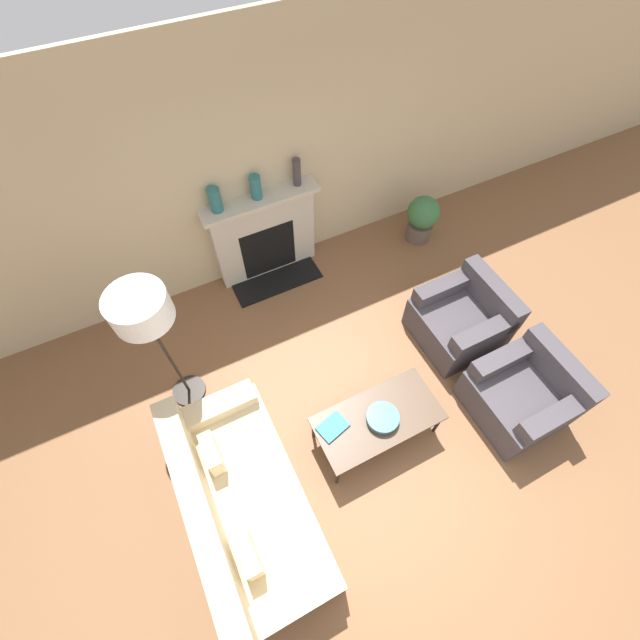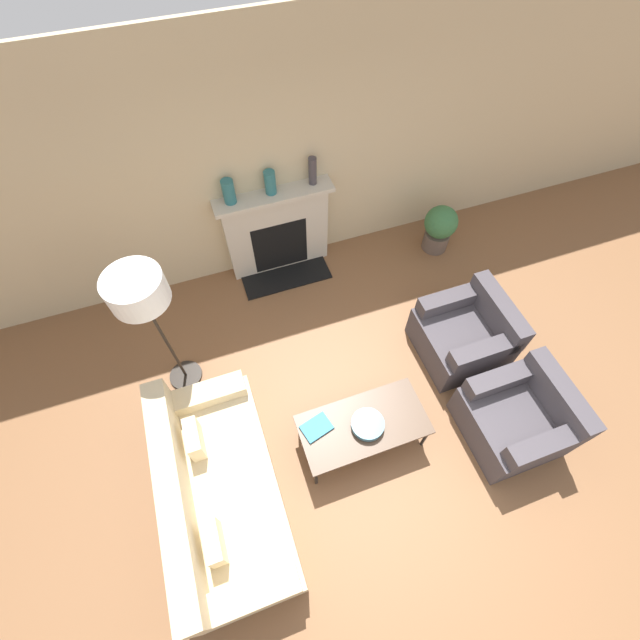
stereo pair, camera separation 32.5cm
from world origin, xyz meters
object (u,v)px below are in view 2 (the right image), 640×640
Objects in this scene: fireplace at (277,232)px; potted_plant at (440,227)px; couch at (218,491)px; floor_lamp at (140,297)px; mantel_vase_center_right at (313,171)px; armchair_far at (465,335)px; mantel_vase_left at (229,192)px; mantel_vase_center_left at (270,182)px; book at (317,427)px; armchair_near at (518,418)px; coffee_table at (363,425)px; bowl at (368,424)px.

potted_plant is (2.06, -0.41, -0.20)m from fireplace.
floor_lamp is (-0.12, 1.41, 1.18)m from couch.
floor_lamp is 2.33m from mantel_vase_center_right.
mantel_vase_left is (-2.04, 1.96, 1.00)m from armchair_far.
potted_plant is (2.08, -0.43, -0.94)m from mantel_vase_center_left.
mantel_vase_center_left reaches higher than potted_plant.
mantel_vase_center_left is at bearing 40.85° from floor_lamp.
mantel_vase_center_right reaches higher than couch.
floor_lamp reaches higher than couch.
mantel_vase_left is 1.01× the size of mantel_vase_center_left.
book is 1.13× the size of mantel_vase_left.
armchair_near is at bearing -62.17° from fireplace.
mantel_vase_center_right is at bearing -159.85° from armchair_near.
couch is 2.24× the size of armchair_near.
floor_lamp is 6.21× the size of mantel_vase_left.
floor_lamp is 6.29× the size of mantel_vase_center_left.
couch is at bearing -84.99° from floor_lamp.
couch is 3.00m from armchair_far.
mantel_vase_center_left reaches higher than armchair_near.
armchair_far is 3.21× the size of mantel_vase_center_left.
book is at bearing 165.48° from coffee_table.
fireplace is 0.87m from mantel_vase_left.
mantel_vase_center_right is at bearing 0.00° from mantel_vase_left.
mantel_vase_left reaches higher than book.
potted_plant is (2.54, -0.43, -0.94)m from mantel_vase_left.
bowl is 1.15× the size of mantel_vase_center_left.
armchair_far is 3.33m from floor_lamp.
mantel_vase_center_left is at bearing 92.27° from coffee_table.
armchair_far is 1.60m from bowl.
mantel_vase_center_left reaches higher than fireplace.
coffee_table is (0.09, -2.56, -0.17)m from fireplace.
book is 1.95m from floor_lamp.
mantel_vase_left is 0.85× the size of mantel_vase_center_right.
armchair_near is (2.92, -0.31, 0.00)m from couch.
armchair_far is at bearing -76.31° from couch.
bowl is (0.11, -2.59, -0.09)m from fireplace.
floor_lamp is (-3.04, 0.70, 1.17)m from armchair_far.
book is 0.97× the size of mantel_vase_center_right.
book is 2.74m from mantel_vase_center_right.
bowl is at bearing -131.93° from potted_plant.
fireplace is 2.47m from book.
book is at bearing -108.35° from mantel_vase_center_right.
armchair_far is 3.00m from mantel_vase_left.
couch is (-1.35, -2.66, -0.27)m from fireplace.
mantel_vase_left reaches higher than potted_plant.
armchair_far is (1.57, -1.95, -0.26)m from fireplace.
mantel_vase_center_right is (-1.09, 2.98, 1.02)m from armchair_near.
armchair_near is 2.60m from potted_plant.
mantel_vase_center_right is (0.47, 0.01, 0.76)m from fireplace.
fireplace reaches higher than potted_plant.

